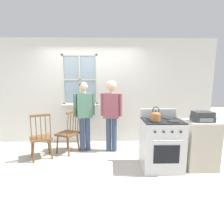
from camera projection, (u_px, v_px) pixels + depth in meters
ground_plane at (86, 165)px, 3.44m from camera, size 16.00×16.00×0.00m
wall_back at (92, 93)px, 4.59m from camera, size 6.40×0.16×2.70m
chair_by_window at (41, 138)px, 3.66m from camera, size 0.56×0.55×0.98m
chair_near_wall at (68, 134)px, 3.98m from camera, size 0.55×0.56×0.98m
person_elderly_left at (84, 111)px, 4.02m from camera, size 0.50×0.31×1.61m
person_teen_center at (111, 109)px, 3.98m from camera, size 0.51×0.27×1.64m
stove at (161, 143)px, 3.26m from camera, size 0.71×0.68×1.08m
kettle at (156, 116)px, 3.03m from camera, size 0.21×0.17×0.25m
potted_plant at (79, 101)px, 4.53m from camera, size 0.12×0.11×0.29m
side_counter at (199, 144)px, 3.27m from camera, size 0.55×0.50×0.90m
stereo at (202, 117)px, 3.16m from camera, size 0.34×0.29×0.18m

